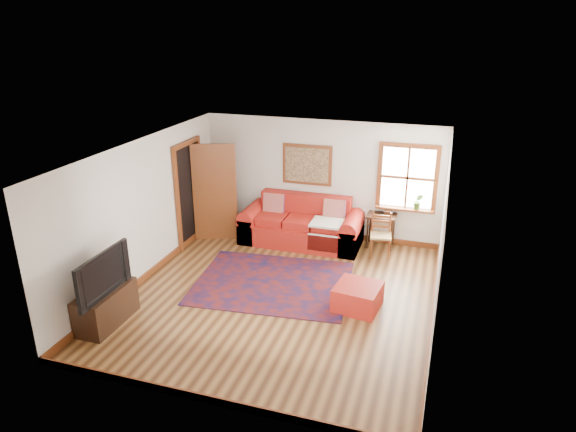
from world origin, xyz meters
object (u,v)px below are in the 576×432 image
(red_ottoman, at_px, (358,297))
(ladder_back_chair, at_px, (381,233))
(side_table, at_px, (381,221))
(red_leather_sofa, at_px, (302,228))
(media_cabinet, at_px, (106,307))

(red_ottoman, xyz_separation_m, ladder_back_chair, (0.06, 2.12, 0.26))
(side_table, distance_m, ladder_back_chair, 0.42)
(red_leather_sofa, bearing_deg, ladder_back_chair, -4.91)
(red_leather_sofa, relative_size, media_cabinet, 2.38)
(red_ottoman, bearing_deg, side_table, 97.03)
(media_cabinet, bearing_deg, red_ottoman, 24.12)
(side_table, height_order, ladder_back_chair, ladder_back_chair)
(red_leather_sofa, relative_size, ladder_back_chair, 2.87)
(side_table, relative_size, ladder_back_chair, 0.81)
(ladder_back_chair, relative_size, media_cabinet, 0.83)
(red_leather_sofa, xyz_separation_m, side_table, (1.59, 0.26, 0.25))
(red_ottoman, height_order, ladder_back_chair, ladder_back_chair)
(red_ottoman, bearing_deg, red_leather_sofa, 132.13)
(side_table, xyz_separation_m, media_cabinet, (-3.57, -4.12, -0.29))
(red_ottoman, distance_m, ladder_back_chair, 2.14)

